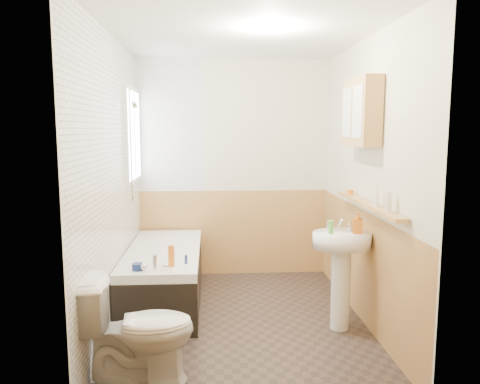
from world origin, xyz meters
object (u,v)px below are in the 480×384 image
object	(u,v)px
sink	(341,260)
medicine_cabinet	(361,112)
pine_shelf	(368,204)
bathtub	(164,274)
toilet	(138,330)

from	to	relation	value
sink	medicine_cabinet	size ratio (longest dim) A/B	1.52
pine_shelf	medicine_cabinet	xyz separation A→B (m)	(-0.03, 0.17, 0.76)
bathtub	pine_shelf	size ratio (longest dim) A/B	1.16
sink	pine_shelf	distance (m)	0.53
sink	medicine_cabinet	xyz separation A→B (m)	(0.17, 0.14, 1.25)
pine_shelf	toilet	bearing A→B (deg)	-157.66
sink	pine_shelf	bearing A→B (deg)	-1.98
medicine_cabinet	pine_shelf	bearing A→B (deg)	-80.79
medicine_cabinet	sink	bearing A→B (deg)	-140.26
bathtub	toilet	bearing A→B (deg)	-91.15
sink	bathtub	bearing A→B (deg)	161.54
sink	toilet	bearing A→B (deg)	-148.14
sink	medicine_cabinet	distance (m)	1.27
toilet	sink	bearing A→B (deg)	-70.49
pine_shelf	medicine_cabinet	distance (m)	0.78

